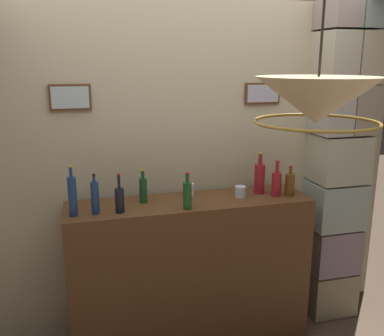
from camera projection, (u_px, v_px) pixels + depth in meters
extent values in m
cube|color=beige|center=(180.00, 158.00, 3.16)|extent=(3.47, 0.08, 2.72)
cube|color=brown|center=(70.00, 97.00, 2.80)|extent=(0.27, 0.03, 0.17)
cube|color=silver|center=(70.00, 98.00, 2.79)|extent=(0.24, 0.01, 0.14)
cube|color=brown|center=(262.00, 93.00, 3.15)|extent=(0.28, 0.03, 0.16)
cube|color=#B7B2C6|center=(263.00, 93.00, 3.13)|extent=(0.25, 0.01, 0.13)
cube|color=tan|center=(325.00, 288.00, 3.59)|extent=(0.39, 0.39, 0.37)
cube|color=gray|center=(329.00, 247.00, 3.50)|extent=(0.39, 0.39, 0.37)
cube|color=#A5B5AD|center=(333.00, 203.00, 3.40)|extent=(0.41, 0.39, 0.37)
cube|color=beige|center=(337.00, 157.00, 3.31)|extent=(0.40, 0.39, 0.37)
cube|color=#B1AFA5|center=(328.00, 109.00, 3.19)|extent=(0.22, 0.39, 0.37)
cube|color=gray|center=(354.00, 108.00, 3.24)|extent=(0.22, 0.39, 0.37)
cube|color=#C0B89F|center=(332.00, 57.00, 3.09)|extent=(0.22, 0.39, 0.37)
cube|color=#C1B594|center=(359.00, 57.00, 3.15)|extent=(0.21, 0.39, 0.37)
cube|color=gray|center=(336.00, 2.00, 3.00)|extent=(0.21, 0.39, 0.37)
cube|color=#90A69D|center=(364.00, 3.00, 3.05)|extent=(0.23, 0.39, 0.37)
cube|color=brown|center=(190.00, 273.00, 3.08)|extent=(1.72, 0.44, 1.12)
cylinder|color=#A41E25|center=(276.00, 184.00, 3.03)|extent=(0.07, 0.07, 0.17)
cylinder|color=#A41E25|center=(277.00, 168.00, 3.00)|extent=(0.02, 0.02, 0.08)
cylinder|color=maroon|center=(278.00, 162.00, 2.99)|extent=(0.03, 0.03, 0.01)
cylinder|color=black|center=(120.00, 200.00, 2.70)|extent=(0.06, 0.06, 0.16)
cylinder|color=black|center=(119.00, 182.00, 2.67)|extent=(0.02, 0.02, 0.09)
cylinder|color=maroon|center=(119.00, 174.00, 2.65)|extent=(0.02, 0.02, 0.01)
cylinder|color=navy|center=(95.00, 198.00, 2.67)|extent=(0.05, 0.05, 0.21)
cylinder|color=navy|center=(94.00, 179.00, 2.63)|extent=(0.02, 0.02, 0.04)
cylinder|color=black|center=(94.00, 175.00, 2.63)|extent=(0.02, 0.02, 0.01)
cylinder|color=maroon|center=(259.00, 179.00, 3.09)|extent=(0.08, 0.08, 0.22)
cylinder|color=maroon|center=(260.00, 159.00, 3.05)|extent=(0.03, 0.03, 0.08)
cylinder|color=#B7932D|center=(260.00, 153.00, 3.04)|extent=(0.03, 0.03, 0.01)
cylinder|color=navy|center=(73.00, 197.00, 2.62)|extent=(0.05, 0.05, 0.25)
cylinder|color=navy|center=(71.00, 172.00, 2.59)|extent=(0.02, 0.02, 0.06)
cylinder|color=#B7932D|center=(70.00, 166.00, 2.58)|extent=(0.02, 0.02, 0.01)
cylinder|color=brown|center=(290.00, 185.00, 3.04)|extent=(0.07, 0.07, 0.16)
cylinder|color=brown|center=(291.00, 171.00, 3.01)|extent=(0.02, 0.02, 0.05)
cylinder|color=maroon|center=(291.00, 167.00, 3.00)|extent=(0.03, 0.03, 0.01)
cylinder|color=#194925|center=(143.00, 191.00, 2.88)|extent=(0.05, 0.05, 0.17)
cylinder|color=#194925|center=(143.00, 175.00, 2.86)|extent=(0.02, 0.02, 0.05)
cylinder|color=#B7932D|center=(143.00, 170.00, 2.85)|extent=(0.03, 0.03, 0.01)
cylinder|color=#1B5121|center=(187.00, 196.00, 2.76)|extent=(0.06, 0.06, 0.18)
cylinder|color=#1B5121|center=(187.00, 178.00, 2.73)|extent=(0.02, 0.02, 0.06)
cylinder|color=maroon|center=(187.00, 173.00, 2.73)|extent=(0.03, 0.03, 0.01)
cylinder|color=silver|center=(190.00, 189.00, 3.06)|extent=(0.07, 0.07, 0.08)
cylinder|color=silver|center=(240.00, 192.00, 3.02)|extent=(0.08, 0.08, 0.08)
cone|color=beige|center=(317.00, 100.00, 1.97)|extent=(0.59, 0.59, 0.22)
cylinder|color=black|center=(322.00, 34.00, 1.90)|extent=(0.01, 0.01, 0.37)
torus|color=#AD8433|center=(316.00, 122.00, 2.00)|extent=(0.59, 0.59, 0.02)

